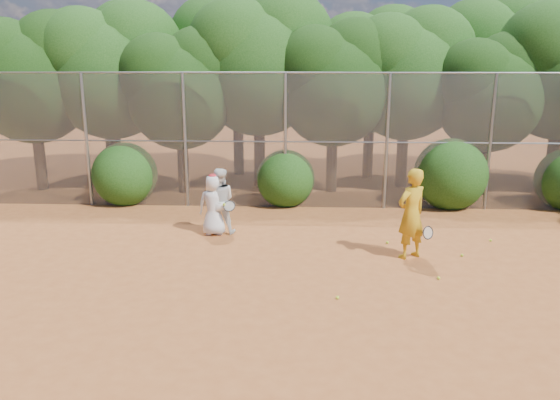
{
  "coord_description": "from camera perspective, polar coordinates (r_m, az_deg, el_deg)",
  "views": [
    {
      "loc": [
        -0.44,
        -10.1,
        4.29
      ],
      "look_at": [
        -1.0,
        2.5,
        1.1
      ],
      "focal_mm": 35.0,
      "sensor_mm": 36.0,
      "label": 1
    }
  ],
  "objects": [
    {
      "name": "ball_3",
      "position": [
        10.38,
        6.02,
        -10.1
      ],
      "size": [
        0.07,
        0.07,
        0.07
      ],
      "primitive_type": "sphere",
      "color": "#B4DA27",
      "rests_on": "ground"
    },
    {
      "name": "fence_back",
      "position": [
        16.26,
        3.67,
        6.26
      ],
      "size": [
        20.05,
        0.09,
        4.03
      ],
      "color": "gray",
      "rests_on": "ground"
    },
    {
      "name": "bush_1",
      "position": [
        16.76,
        0.58,
        2.53
      ],
      "size": [
        1.8,
        1.8,
        1.8
      ],
      "primitive_type": "sphere",
      "color": "#183F0F",
      "rests_on": "ground"
    },
    {
      "name": "player_yellow",
      "position": [
        12.46,
        13.56,
        -1.41
      ],
      "size": [
        0.95,
        0.82,
        2.05
      ],
      "rotation": [
        0.0,
        0.0,
        3.72
      ],
      "color": "gold",
      "rests_on": "ground"
    },
    {
      "name": "ball_0",
      "position": [
        11.65,
        16.24,
        -7.83
      ],
      "size": [
        0.07,
        0.07,
        0.07
      ],
      "primitive_type": "sphere",
      "color": "#B4DA27",
      "rests_on": "ground"
    },
    {
      "name": "ball_1",
      "position": [
        13.56,
        11.16,
        -4.37
      ],
      "size": [
        0.07,
        0.07,
        0.07
      ],
      "primitive_type": "sphere",
      "color": "#B4DA27",
      "rests_on": "ground"
    },
    {
      "name": "ball_2",
      "position": [
        13.12,
        18.48,
        -5.49
      ],
      "size": [
        0.07,
        0.07,
        0.07
      ],
      "primitive_type": "sphere",
      "color": "#B4DA27",
      "rests_on": "ground"
    },
    {
      "name": "bush_2",
      "position": [
        17.29,
        17.4,
        2.91
      ],
      "size": [
        2.2,
        2.2,
        2.2
      ],
      "primitive_type": "sphere",
      "color": "#183F0F",
      "rests_on": "ground"
    },
    {
      "name": "tree_2",
      "position": [
        18.39,
        -10.27,
        11.78
      ],
      "size": [
        3.99,
        3.47,
        5.47
      ],
      "color": "black",
      "rests_on": "ground"
    },
    {
      "name": "tree_10",
      "position": [
        21.29,
        -4.33,
        15.07
      ],
      "size": [
        5.15,
        4.48,
        7.06
      ],
      "color": "black",
      "rests_on": "ground"
    },
    {
      "name": "tree_0",
      "position": [
        20.25,
        -24.42,
        11.96
      ],
      "size": [
        4.38,
        3.81,
        6.0
      ],
      "color": "black",
      "rests_on": "ground"
    },
    {
      "name": "player_white",
      "position": [
        14.01,
        -6.37,
        -0.11
      ],
      "size": [
        0.9,
        0.77,
        1.7
      ],
      "rotation": [
        0.0,
        0.0,
        3.24
      ],
      "color": "silver",
      "rests_on": "ground"
    },
    {
      "name": "bush_0",
      "position": [
        17.63,
        -15.91,
        2.89
      ],
      "size": [
        2.0,
        2.0,
        2.0
      ],
      "primitive_type": "sphere",
      "color": "#183F0F",
      "rests_on": "ground"
    },
    {
      "name": "ball_4",
      "position": [
        14.43,
        21.14,
        -3.95
      ],
      "size": [
        0.07,
        0.07,
        0.07
      ],
      "primitive_type": "sphere",
      "color": "#B4DA27",
      "rests_on": "ground"
    },
    {
      "name": "tree_6",
      "position": [
        19.12,
        21.19,
        10.8
      ],
      "size": [
        3.86,
        3.36,
        5.29
      ],
      "color": "black",
      "rests_on": "ground"
    },
    {
      "name": "tree_9",
      "position": [
        22.24,
        -17.68,
        13.68
      ],
      "size": [
        4.83,
        4.2,
        6.62
      ],
      "color": "black",
      "rests_on": "ground"
    },
    {
      "name": "tree_1",
      "position": [
        19.74,
        -17.15,
        13.23
      ],
      "size": [
        4.64,
        4.03,
        6.35
      ],
      "color": "black",
      "rests_on": "ground"
    },
    {
      "name": "tree_5",
      "position": [
        19.46,
        13.25,
        13.12
      ],
      "size": [
        4.51,
        3.92,
        6.17
      ],
      "color": "black",
      "rests_on": "ground"
    },
    {
      "name": "player_teen",
      "position": [
        13.93,
        -6.95,
        -0.48
      ],
      "size": [
        0.77,
        0.51,
        1.59
      ],
      "rotation": [
        0.0,
        0.0,
        3.13
      ],
      "color": "silver",
      "rests_on": "ground"
    },
    {
      "name": "tree_3",
      "position": [
        19.0,
        -2.04,
        14.51
      ],
      "size": [
        4.89,
        4.26,
        6.7
      ],
      "color": "black",
      "rests_on": "ground"
    },
    {
      "name": "tree_12",
      "position": [
        22.47,
        21.36,
        13.83
      ],
      "size": [
        5.02,
        4.37,
        6.88
      ],
      "color": "black",
      "rests_on": "ground"
    },
    {
      "name": "ground",
      "position": [
        10.98,
        4.69,
        -8.85
      ],
      "size": [
        80.0,
        80.0,
        0.0
      ],
      "primitive_type": "plane",
      "color": "#9A4F22",
      "rests_on": "ground"
    },
    {
      "name": "tree_11",
      "position": [
        20.89,
        9.69,
        13.66
      ],
      "size": [
        4.64,
        4.03,
        6.35
      ],
      "color": "black",
      "rests_on": "ground"
    },
    {
      "name": "tree_4",
      "position": [
        18.37,
        5.78,
        12.47
      ],
      "size": [
        4.19,
        3.64,
        5.73
      ],
      "color": "black",
      "rests_on": "ground"
    }
  ]
}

